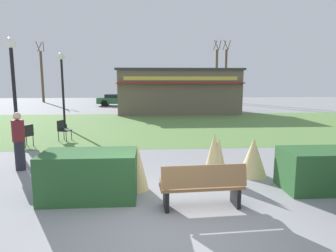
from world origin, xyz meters
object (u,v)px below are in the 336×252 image
Objects in this scene: lamppost_mid at (13,81)px; cafe_chair_east at (63,129)px; parked_car_west_slot at (118,100)px; food_kiosk at (178,91)px; cafe_chair_west at (27,134)px; tree_left_bg at (216,75)px; tree_right_bg at (226,75)px; tree_center_bg at (42,76)px; person_strolling at (19,141)px; lamppost_far at (62,81)px; park_bench at (202,186)px.

lamppost_mid reaches higher than cafe_chair_east.
lamppost_mid is 20.06m from parked_car_west_slot.
food_kiosk is 10.79× the size of cafe_chair_west.
cafe_chair_east is at bearing -118.19° from tree_left_bg.
tree_left_bg is 0.99× the size of tree_right_bg.
tree_center_bg is (-8.97, 23.54, 2.64)m from cafe_chair_east.
person_strolling is at bearing -114.20° from tree_left_bg.
cafe_chair_west is 0.21× the size of parked_car_west_slot.
tree_center_bg is (-9.50, 5.69, 2.52)m from parked_car_west_slot.
lamppost_mid is 0.56× the size of tree_left_bg.
cafe_chair_west is 3.25m from person_strolling.
cafe_chair_west is 19.08m from parked_car_west_slot.
person_strolling reaches higher than cafe_chair_east.
cafe_chair_west is (-0.13, -4.70, -2.02)m from lamppost_far.
person_strolling is 22.09m from parked_car_west_slot.
tree_left_bg reaches higher than park_bench.
tree_right_bg reaches higher than person_strolling.
parked_car_west_slot is at bearing 99.66° from park_bench.
cafe_chair_west is (-5.84, 6.00, 0.05)m from park_bench.
person_strolling is 0.23× the size of tree_left_bg.
park_bench is 25.37m from parked_car_west_slot.
food_kiosk is 12.64m from cafe_chair_east.
lamppost_far is 7.99m from person_strolling.
person_strolling is at bearing -115.86° from tree_right_bg.
tree_center_bg is (-13.75, 30.71, 2.69)m from park_bench.
food_kiosk reaches higher than person_strolling.
park_bench is 12.30m from lamppost_far.
lamppost_far is at bearing -68.09° from tree_center_bg.
tree_center_bg is at bearing 177.42° from tree_right_bg.
person_strolling reaches higher than park_bench.
tree_center_bg is (-8.05, 20.01, 0.61)m from lamppost_far.
tree_left_bg is at bearing 76.65° from park_bench.
food_kiosk reaches higher than cafe_chair_west.
tree_right_bg reaches higher than tree_left_bg.
cafe_chair_east is at bearing -91.70° from parked_car_west_slot.
parked_car_west_slot is at bearing 85.60° from lamppost_mid.
tree_left_bg reaches higher than lamppost_mid.
person_strolling is 29.27m from tree_center_bg.
tree_right_bg is at bearing 53.90° from lamppost_far.
park_bench is at bearing -61.93° from lamppost_far.
park_bench is at bearing -65.87° from tree_center_bg.
person_strolling is 0.40× the size of parked_car_west_slot.
person_strolling is at bearing -83.45° from lamppost_far.
tree_left_bg is 20.69m from tree_center_bg.
cafe_chair_east is 17.86m from parked_car_west_slot.
park_bench is 29.82m from tree_left_bg.
park_bench is at bearing -56.25° from cafe_chair_east.
tree_center_bg is (-7.96, 25.61, 0.61)m from lamppost_mid.
tree_right_bg reaches higher than food_kiosk.
tree_left_bg reaches higher than cafe_chair_east.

